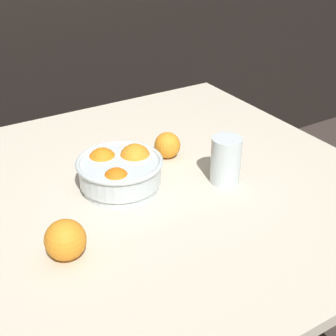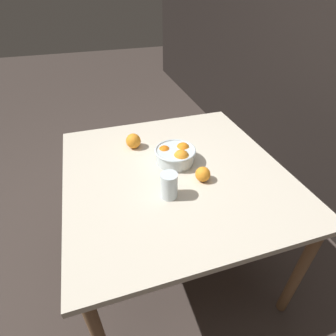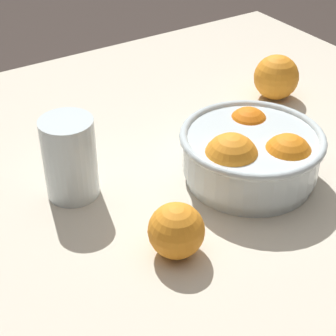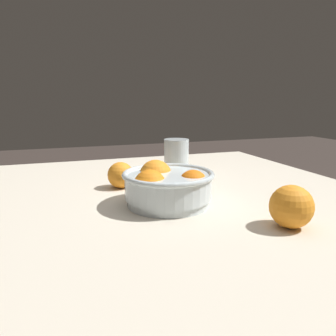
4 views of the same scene
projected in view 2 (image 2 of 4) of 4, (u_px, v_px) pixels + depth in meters
name	position (u px, v px, depth m)	size (l,w,h in m)	color
ground_plane	(173.00, 256.00, 1.76)	(12.00, 12.00, 0.00)	#3D332D
dining_table	(175.00, 181.00, 1.37)	(1.12, 1.08, 0.73)	beige
fruit_bowl	(176.00, 155.00, 1.35)	(0.21, 0.21, 0.10)	silver
juice_glass	(169.00, 186.00, 1.14)	(0.08, 0.08, 0.12)	#F4A314
orange_loose_near_bowl	(133.00, 141.00, 1.47)	(0.08, 0.08, 0.08)	orange
orange_loose_front	(203.00, 174.00, 1.24)	(0.07, 0.07, 0.07)	orange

